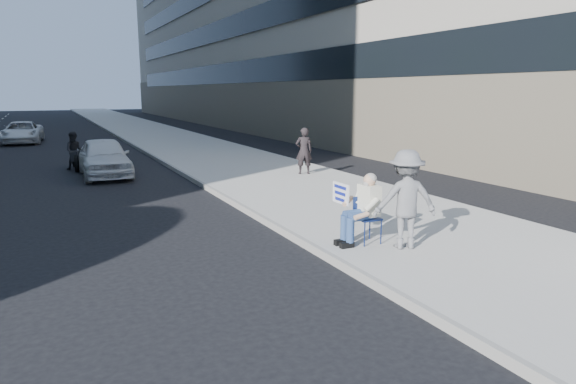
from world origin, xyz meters
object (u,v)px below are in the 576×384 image
pedestrian_woman (304,151)px  seated_protester (362,205)px  white_sedan_near (104,157)px  jogger (406,199)px  motorcycle (75,153)px  white_sedan_far (22,132)px

pedestrian_woman → seated_protester: bearing=87.3°
seated_protester → white_sedan_near: seated_protester is taller
pedestrian_woman → jogger: bearing=92.0°
jogger → motorcycle: jogger is taller
seated_protester → motorcycle: (-4.11, 13.04, -0.24)m
jogger → white_sedan_far: (-6.72, 25.74, -0.43)m
seated_protester → pedestrian_woman: pedestrian_woman is taller
white_sedan_near → motorcycle: size_ratio=1.91×
seated_protester → white_sedan_near: (-3.29, 11.02, -0.21)m
pedestrian_woman → white_sedan_far: 19.69m
seated_protester → jogger: 0.79m
jogger → pedestrian_woman: 8.49m
white_sedan_near → white_sedan_far: size_ratio=0.90×
white_sedan_far → pedestrian_woman: bearing=-58.1°
white_sedan_far → jogger: bearing=-70.5°
white_sedan_near → white_sedan_far: (-2.88, 14.17, -0.06)m
jogger → pedestrian_woman: bearing=-86.2°
pedestrian_woman → motorcycle: pedestrian_woman is taller
white_sedan_far → motorcycle: size_ratio=2.13×
seated_protester → white_sedan_near: bearing=106.6°
motorcycle → white_sedan_far: bearing=106.8°
white_sedan_near → white_sedan_far: 14.46m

